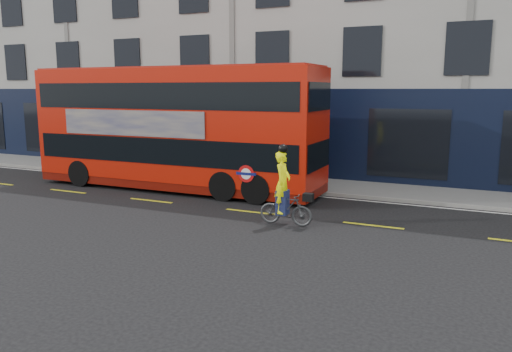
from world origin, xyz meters
The scene contains 8 objects.
ground centered at (0.00, 0.00, 0.00)m, with size 120.00×120.00×0.00m, color black.
pavement centered at (0.00, 6.50, 0.06)m, with size 60.00×3.00×0.12m, color gray.
kerb centered at (0.00, 5.00, 0.07)m, with size 60.00×0.12×0.13m, color gray.
building_terrace centered at (0.00, 12.94, 7.49)m, with size 50.00×10.07×15.00m.
road_edge_line centered at (0.00, 4.70, 0.00)m, with size 58.00×0.10×0.01m, color silver.
lane_dashes centered at (0.00, 1.50, 0.00)m, with size 58.00×0.12×0.01m, color yellow, non-canonical shape.
bus centered at (-0.37, 3.80, 2.47)m, with size 12.00×2.83×4.83m.
cyclist centered at (5.58, 0.49, 0.84)m, with size 1.65×0.68×2.41m.
Camera 1 is at (10.81, -12.93, 3.99)m, focal length 35.00 mm.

